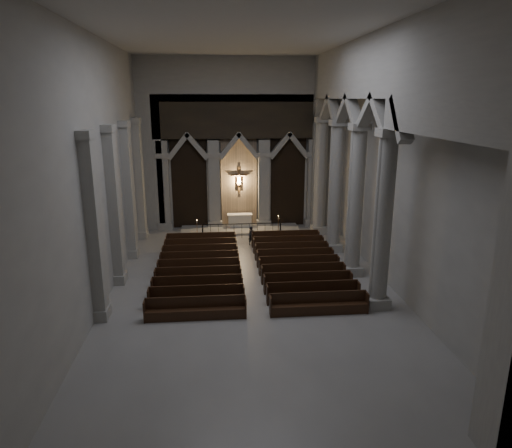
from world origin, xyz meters
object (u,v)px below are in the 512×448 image
at_px(candle_stand_right, 278,230).
at_px(worshipper, 252,236).
at_px(pews, 249,269).
at_px(altar_rail, 242,228).
at_px(altar, 240,220).
at_px(candle_stand_left, 197,233).

height_order(candle_stand_right, worshipper, candle_stand_right).
xyz_separation_m(candle_stand_right, pews, (-2.55, -7.09, -0.08)).
height_order(altar_rail, candle_stand_right, candle_stand_right).
height_order(altar, pews, altar).
height_order(candle_stand_right, pews, candle_stand_right).
distance_m(altar, pews, 9.27).
bearing_deg(altar, candle_stand_left, -142.94).
height_order(altar, candle_stand_right, candle_stand_right).
xyz_separation_m(pews, worshipper, (0.54, 5.24, 0.29)).
relative_size(altar, worshipper, 1.49).
relative_size(altar_rail, candle_stand_right, 3.72).
bearing_deg(candle_stand_left, altar_rail, -3.59).
bearing_deg(altar_rail, pews, -90.00).
xyz_separation_m(candle_stand_right, worshipper, (-2.01, -1.85, 0.22)).
distance_m(altar, candle_stand_right, 3.36).
bearing_deg(pews, worshipper, 84.08).
xyz_separation_m(candle_stand_left, pews, (3.03, -6.98, -0.04)).
relative_size(candle_stand_left, candle_stand_right, 0.91).
height_order(altar_rail, worshipper, worshipper).
height_order(altar, altar_rail, altar).
relative_size(candle_stand_right, pews, 0.14).
bearing_deg(altar_rail, worshipper, -70.65).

